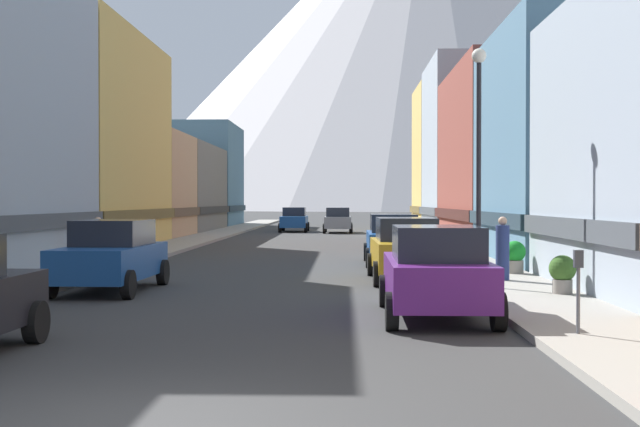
# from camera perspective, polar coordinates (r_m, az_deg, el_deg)

# --- Properties ---
(sidewalk_left) EXTENTS (2.50, 100.00, 0.15)m
(sidewalk_left) POSITION_cam_1_polar(r_m,az_deg,el_deg) (44.02, -9.20, -1.98)
(sidewalk_left) COLOR gray
(sidewalk_left) RESTS_ON ground
(sidewalk_right) EXTENTS (2.50, 100.00, 0.15)m
(sidewalk_right) POSITION_cam_1_polar(r_m,az_deg,el_deg) (43.44, 7.22, -2.02)
(sidewalk_right) COLOR gray
(sidewalk_right) RESTS_ON ground
(storefront_left_2) EXTENTS (8.78, 13.56, 10.17)m
(storefront_left_2) POSITION_cam_1_polar(r_m,az_deg,el_deg) (41.56, -17.76, 4.49)
(storefront_left_2) COLOR #D8B259
(storefront_left_2) RESTS_ON ground
(storefront_left_3) EXTENTS (9.47, 8.01, 6.33)m
(storefront_left_3) POSITION_cam_1_polar(r_m,az_deg,el_deg) (51.94, -14.13, 1.71)
(storefront_left_3) COLOR tan
(storefront_left_3) RESTS_ON ground
(storefront_left_4) EXTENTS (8.15, 13.65, 6.33)m
(storefront_left_4) POSITION_cam_1_polar(r_m,az_deg,el_deg) (62.46, -10.80, 1.58)
(storefront_left_4) COLOR #66605B
(storefront_left_4) RESTS_ON ground
(storefront_left_5) EXTENTS (9.23, 10.84, 8.96)m
(storefront_left_5) POSITION_cam_1_polar(r_m,az_deg,el_deg) (75.17, -9.09, 2.44)
(storefront_left_5) COLOR slate
(storefront_left_5) RESTS_ON ground
(storefront_right_2) EXTENTS (8.50, 10.14, 8.44)m
(storefront_right_2) POSITION_cam_1_polar(r_m,az_deg,el_deg) (31.88, 19.16, 4.08)
(storefront_right_2) COLOR slate
(storefront_right_2) RESTS_ON ground
(storefront_right_3) EXTENTS (8.67, 13.26, 8.91)m
(storefront_right_3) POSITION_cam_1_polar(r_m,az_deg,el_deg) (43.44, 14.52, 3.53)
(storefront_right_3) COLOR brown
(storefront_right_3) RESTS_ON ground
(storefront_right_4) EXTENTS (7.99, 9.95, 11.17)m
(storefront_right_4) POSITION_cam_1_polar(r_m,az_deg,el_deg) (54.95, 11.44, 4.14)
(storefront_right_4) COLOR #99A5B2
(storefront_right_4) RESTS_ON ground
(storefront_right_5) EXTENTS (10.08, 8.22, 10.84)m
(storefront_right_5) POSITION_cam_1_polar(r_m,az_deg,el_deg) (64.31, 10.93, 3.52)
(storefront_right_5) COLOR #D8B259
(storefront_right_5) RESTS_ON ground
(car_left_1) EXTENTS (2.16, 4.44, 1.78)m
(car_left_1) POSITION_cam_1_polar(r_m,az_deg,el_deg) (21.54, -14.07, -2.78)
(car_left_1) COLOR #19478C
(car_left_1) RESTS_ON ground
(car_right_0) EXTENTS (2.10, 4.42, 1.78)m
(car_right_0) POSITION_cam_1_polar(r_m,az_deg,el_deg) (16.22, 7.93, -3.95)
(car_right_0) COLOR #591E72
(car_right_0) RESTS_ON ground
(car_right_1) EXTENTS (2.13, 4.43, 1.78)m
(car_right_1) POSITION_cam_1_polar(r_m,az_deg,el_deg) (23.69, 5.93, -2.42)
(car_right_1) COLOR #B28419
(car_right_1) RESTS_ON ground
(car_right_2) EXTENTS (2.07, 4.41, 1.78)m
(car_right_2) POSITION_cam_1_polar(r_m,az_deg,el_deg) (29.87, 5.05, -1.74)
(car_right_2) COLOR #19478C
(car_right_2) RESTS_ON ground
(car_driving_0) EXTENTS (2.06, 4.40, 1.78)m
(car_driving_0) POSITION_cam_1_polar(r_m,az_deg,el_deg) (58.95, 1.23, -0.45)
(car_driving_0) COLOR slate
(car_driving_0) RESTS_ON ground
(car_driving_1) EXTENTS (2.06, 4.40, 1.78)m
(car_driving_1) POSITION_cam_1_polar(r_m,az_deg,el_deg) (60.98, -1.77, -0.40)
(car_driving_1) COLOR #19478C
(car_driving_1) RESTS_ON ground
(parking_meter_near) EXTENTS (0.14, 0.10, 1.33)m
(parking_meter_near) POSITION_cam_1_polar(r_m,az_deg,el_deg) (13.89, 17.23, -4.32)
(parking_meter_near) COLOR #595960
(parking_meter_near) RESTS_ON sidewalk_right
(potted_plant_0) EXTENTS (0.61, 0.61, 0.88)m
(potted_plant_0) POSITION_cam_1_polar(r_m,az_deg,el_deg) (19.79, 16.23, -3.89)
(potted_plant_0) COLOR gray
(potted_plant_0) RESTS_ON sidewalk_right
(potted_plant_1) EXTENTS (0.63, 0.63, 0.94)m
(potted_plant_1) POSITION_cam_1_polar(r_m,az_deg,el_deg) (24.95, 13.15, -2.84)
(potted_plant_1) COLOR gray
(potted_plant_1) RESTS_ON sidewalk_right
(pedestrian_0) EXTENTS (0.36, 0.36, 1.69)m
(pedestrian_0) POSITION_cam_1_polar(r_m,az_deg,el_deg) (22.73, 12.36, -2.50)
(pedestrian_0) COLOR navy
(pedestrian_0) RESTS_ON sidewalk_right
(pedestrian_1) EXTENTS (0.36, 0.36, 1.57)m
(pedestrian_1) POSITION_cam_1_polar(r_m,az_deg,el_deg) (29.06, -14.91, -1.90)
(pedestrian_1) COLOR brown
(pedestrian_1) RESTS_ON sidewalk_left
(streetlamp_right) EXTENTS (0.36, 0.36, 5.86)m
(streetlamp_right) POSITION_cam_1_polar(r_m,az_deg,el_deg) (21.00, 10.79, 5.57)
(streetlamp_right) COLOR black
(streetlamp_right) RESTS_ON sidewalk_right
(mountain_backdrop) EXTENTS (204.74, 204.74, 109.21)m
(mountain_backdrop) POSITION_cam_1_polar(r_m,az_deg,el_deg) (274.61, 7.50, 11.86)
(mountain_backdrop) COLOR silver
(mountain_backdrop) RESTS_ON ground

